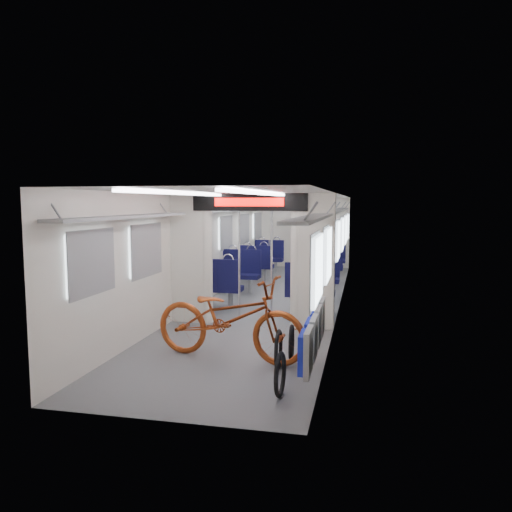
{
  "coord_description": "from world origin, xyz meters",
  "views": [
    {
      "loc": [
        1.93,
        -10.41,
        2.15
      ],
      "look_at": [
        -0.04,
        -1.37,
        1.15
      ],
      "focal_mm": 35.0,
      "sensor_mm": 36.0,
      "label": 1
    }
  ],
  "objects_px": {
    "seat_bay_far_left": "(263,258)",
    "stanchion_far_left": "(271,242)",
    "bike_hoop_c": "(291,345)",
    "seat_bay_near_right": "(315,279)",
    "bike_hoop_b": "(278,351)",
    "flip_bench": "(314,332)",
    "seat_bay_far_right": "(328,259)",
    "bike_hoop_a": "(280,377)",
    "stanchion_far_right": "(294,243)",
    "stanchion_near_left": "(239,256)",
    "stanchion_near_right": "(272,256)",
    "seat_bay_near_left": "(231,275)",
    "bicycle": "(229,318)"
  },
  "relations": [
    {
      "from": "stanchion_far_left",
      "to": "stanchion_far_right",
      "type": "bearing_deg",
      "value": -7.86
    },
    {
      "from": "stanchion_near_left",
      "to": "bicycle",
      "type": "bearing_deg",
      "value": -78.89
    },
    {
      "from": "seat_bay_far_left",
      "to": "stanchion_far_left",
      "type": "relative_size",
      "value": 0.9
    },
    {
      "from": "bike_hoop_a",
      "to": "bike_hoop_c",
      "type": "distance_m",
      "value": 1.25
    },
    {
      "from": "seat_bay_near_right",
      "to": "stanchion_far_left",
      "type": "bearing_deg",
      "value": 123.38
    },
    {
      "from": "stanchion_near_left",
      "to": "flip_bench",
      "type": "bearing_deg",
      "value": -60.46
    },
    {
      "from": "bike_hoop_c",
      "to": "stanchion_near_left",
      "type": "xyz_separation_m",
      "value": [
        -1.33,
        2.37,
        0.92
      ]
    },
    {
      "from": "bicycle",
      "to": "seat_bay_near_left",
      "type": "relative_size",
      "value": 1.01
    },
    {
      "from": "bike_hoop_b",
      "to": "stanchion_near_right",
      "type": "relative_size",
      "value": 0.23
    },
    {
      "from": "flip_bench",
      "to": "seat_bay_near_left",
      "type": "xyz_separation_m",
      "value": [
        -2.29,
        4.58,
        -0.02
      ]
    },
    {
      "from": "seat_bay_near_left",
      "to": "stanchion_near_left",
      "type": "relative_size",
      "value": 0.95
    },
    {
      "from": "bike_hoop_a",
      "to": "stanchion_far_right",
      "type": "xyz_separation_m",
      "value": [
        -0.81,
        6.92,
        0.92
      ]
    },
    {
      "from": "stanchion_far_left",
      "to": "stanchion_far_right",
      "type": "distance_m",
      "value": 0.6
    },
    {
      "from": "bike_hoop_c",
      "to": "stanchion_far_right",
      "type": "relative_size",
      "value": 0.22
    },
    {
      "from": "bike_hoop_c",
      "to": "stanchion_far_right",
      "type": "height_order",
      "value": "stanchion_far_right"
    },
    {
      "from": "stanchion_near_left",
      "to": "stanchion_far_left",
      "type": "xyz_separation_m",
      "value": [
        -0.02,
        3.38,
        0.0
      ]
    },
    {
      "from": "seat_bay_near_right",
      "to": "stanchion_far_left",
      "type": "relative_size",
      "value": 0.94
    },
    {
      "from": "flip_bench",
      "to": "stanchion_near_left",
      "type": "height_order",
      "value": "stanchion_near_left"
    },
    {
      "from": "seat_bay_far_right",
      "to": "bike_hoop_b",
      "type": "bearing_deg",
      "value": -90.39
    },
    {
      "from": "bike_hoop_c",
      "to": "stanchion_near_right",
      "type": "distance_m",
      "value": 2.77
    },
    {
      "from": "stanchion_far_right",
      "to": "bike_hoop_a",
      "type": "bearing_deg",
      "value": -83.3
    },
    {
      "from": "seat_bay_far_right",
      "to": "stanchion_near_left",
      "type": "distance_m",
      "value": 5.46
    },
    {
      "from": "seat_bay_far_left",
      "to": "seat_bay_far_right",
      "type": "relative_size",
      "value": 1.01
    },
    {
      "from": "bike_hoop_c",
      "to": "stanchion_far_right",
      "type": "distance_m",
      "value": 5.79
    },
    {
      "from": "flip_bench",
      "to": "stanchion_near_right",
      "type": "xyz_separation_m",
      "value": [
        -1.1,
        3.11,
        0.57
      ]
    },
    {
      "from": "seat_bay_near_left",
      "to": "stanchion_far_right",
      "type": "height_order",
      "value": "stanchion_far_right"
    },
    {
      "from": "bicycle",
      "to": "seat_bay_near_right",
      "type": "xyz_separation_m",
      "value": [
        0.78,
        3.89,
        -0.02
      ]
    },
    {
      "from": "bike_hoop_b",
      "to": "stanchion_far_right",
      "type": "bearing_deg",
      "value": 96.08
    },
    {
      "from": "stanchion_near_right",
      "to": "stanchion_far_left",
      "type": "xyz_separation_m",
      "value": [
        -0.61,
        3.25,
        0.0
      ]
    },
    {
      "from": "seat_bay_far_right",
      "to": "seat_bay_near_left",
      "type": "bearing_deg",
      "value": -116.95
    },
    {
      "from": "stanchion_far_left",
      "to": "bicycle",
      "type": "bearing_deg",
      "value": -85.03
    },
    {
      "from": "seat_bay_far_left",
      "to": "seat_bay_far_right",
      "type": "height_order",
      "value": "seat_bay_far_left"
    },
    {
      "from": "stanchion_near_right",
      "to": "stanchion_far_left",
      "type": "bearing_deg",
      "value": 100.64
    },
    {
      "from": "bike_hoop_b",
      "to": "seat_bay_near_right",
      "type": "bearing_deg",
      "value": 89.25
    },
    {
      "from": "bike_hoop_c",
      "to": "seat_bay_near_left",
      "type": "height_order",
      "value": "seat_bay_near_left"
    },
    {
      "from": "flip_bench",
      "to": "bike_hoop_b",
      "type": "relative_size",
      "value": 3.97
    },
    {
      "from": "bike_hoop_c",
      "to": "seat_bay_near_right",
      "type": "xyz_separation_m",
      "value": [
        -0.06,
        3.79,
        0.33
      ]
    },
    {
      "from": "bike_hoop_b",
      "to": "bike_hoop_c",
      "type": "relative_size",
      "value": 1.04
    },
    {
      "from": "seat_bay_near_right",
      "to": "flip_bench",
      "type": "bearing_deg",
      "value": -84.55
    },
    {
      "from": "flip_bench",
      "to": "seat_bay_far_left",
      "type": "distance_m",
      "value": 8.44
    },
    {
      "from": "bike_hoop_a",
      "to": "seat_bay_far_right",
      "type": "relative_size",
      "value": 0.25
    },
    {
      "from": "bike_hoop_a",
      "to": "stanchion_far_left",
      "type": "bearing_deg",
      "value": 101.35
    },
    {
      "from": "bike_hoop_a",
      "to": "stanchion_far_left",
      "type": "xyz_separation_m",
      "value": [
        -1.41,
        7.0,
        0.92
      ]
    },
    {
      "from": "seat_bay_near_left",
      "to": "seat_bay_near_right",
      "type": "relative_size",
      "value": 1.01
    },
    {
      "from": "seat_bay_far_left",
      "to": "stanchion_far_left",
      "type": "xyz_separation_m",
      "value": [
        0.58,
        -1.77,
        0.61
      ]
    },
    {
      "from": "bike_hoop_b",
      "to": "seat_bay_near_left",
      "type": "height_order",
      "value": "seat_bay_near_left"
    },
    {
      "from": "bike_hoop_b",
      "to": "seat_bay_far_left",
      "type": "bearing_deg",
      "value": 102.97
    },
    {
      "from": "bike_hoop_a",
      "to": "stanchion_far_right",
      "type": "distance_m",
      "value": 7.03
    },
    {
      "from": "flip_bench",
      "to": "seat_bay_far_right",
      "type": "height_order",
      "value": "seat_bay_far_right"
    },
    {
      "from": "bike_hoop_c",
      "to": "stanchion_near_left",
      "type": "height_order",
      "value": "stanchion_near_left"
    }
  ]
}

